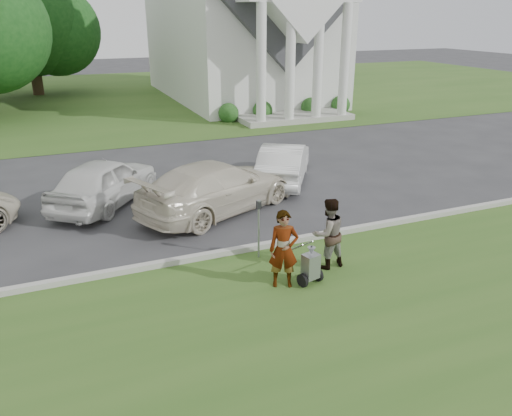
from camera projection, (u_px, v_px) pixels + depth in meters
ground at (230, 266)px, 11.60m from camera, size 120.00×120.00×0.00m
grass_strip at (285, 338)px, 9.01m from camera, size 80.00×7.00×0.01m
church_lawn at (101, 97)px, 34.86m from camera, size 80.00×30.00×0.01m
curb at (222, 253)px, 12.04m from camera, size 80.00×0.18×0.15m
church at (240, 6)px, 32.54m from camera, size 9.19×19.00×24.10m
tree_back at (28, 25)px, 34.30m from camera, size 9.61×7.60×8.89m
striping_cart at (310, 267)px, 10.69m from camera, size 0.65×1.08×0.95m
person_left at (284, 250)px, 10.44m from camera, size 0.73×0.60×1.71m
person_right at (328, 234)px, 11.25m from camera, size 0.86×0.69×1.66m
parking_meter_near at (259, 222)px, 11.65m from camera, size 0.11×0.10×1.47m
car_b at (104, 181)px, 15.11m from camera, size 3.95×4.43×1.45m
car_c at (217, 187)px, 14.57m from camera, size 5.53×4.05×1.49m
car_d at (284, 162)px, 17.21m from camera, size 3.40×4.23×1.35m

